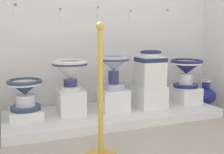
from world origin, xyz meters
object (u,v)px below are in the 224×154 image
(stanchion_post_near_left, at_px, (101,120))
(plinth_block_pale_glazed, at_px, (150,96))
(plinth_block_central_ornate, at_px, (26,114))
(plinth_block_slender_white, at_px, (185,95))
(info_placard_second, at_px, (63,12))
(plinth_block_rightmost, at_px, (113,100))
(info_placard_fourth, at_px, (133,14))
(antique_toilet_squat_floral, at_px, (70,70))
(antique_toilet_central_ornate, at_px, (25,90))
(info_placard_third, at_px, (101,11))
(antique_toilet_pale_glazed, at_px, (150,68))
(plinth_block_squat_floral, at_px, (71,102))
(info_placard_first, at_px, (19,8))
(antique_toilet_slender_white, at_px, (186,69))
(antique_toilet_rightmost, at_px, (114,66))
(decorative_vase_corner, at_px, (205,95))
(info_placard_fifth, at_px, (170,13))

(stanchion_post_near_left, bearing_deg, plinth_block_pale_glazed, 44.39)
(plinth_block_central_ornate, distance_m, plinth_block_slender_white, 1.98)
(plinth_block_pale_glazed, bearing_deg, info_placard_second, 152.34)
(plinth_block_rightmost, bearing_deg, info_placard_fourth, 45.79)
(antique_toilet_squat_floral, relative_size, info_placard_second, 3.03)
(antique_toilet_central_ornate, relative_size, plinth_block_rightmost, 1.15)
(info_placard_second, distance_m, info_placard_third, 0.48)
(info_placard_third, bearing_deg, antique_toilet_pale_glazed, -46.99)
(info_placard_fourth, distance_m, stanchion_post_near_left, 1.94)
(antique_toilet_pale_glazed, xyz_separation_m, info_placard_third, (-0.46, 0.49, 0.69))
(plinth_block_pale_glazed, xyz_separation_m, antique_toilet_pale_glazed, (0.00, 0.00, 0.35))
(plinth_block_squat_floral, relative_size, info_placard_fourth, 2.28)
(info_placard_third, relative_size, stanchion_post_near_left, 0.14)
(plinth_block_central_ornate, bearing_deg, antique_toilet_squat_floral, 0.08)
(plinth_block_squat_floral, distance_m, info_placard_first, 1.22)
(antique_toilet_squat_floral, xyz_separation_m, info_placard_second, (0.03, 0.43, 0.64))
(plinth_block_central_ornate, bearing_deg, antique_toilet_slender_white, -1.22)
(plinth_block_rightmost, distance_m, plinth_block_slender_white, 1.00)
(antique_toilet_squat_floral, xyz_separation_m, antique_toilet_slender_white, (1.50, -0.04, -0.05))
(antique_toilet_central_ornate, distance_m, antique_toilet_slender_white, 1.99)
(stanchion_post_near_left, bearing_deg, info_placard_second, 89.32)
(antique_toilet_rightmost, xyz_separation_m, decorative_vase_corner, (1.38, 0.07, -0.47))
(plinth_block_slender_white, height_order, info_placard_first, info_placard_first)
(antique_toilet_rightmost, height_order, info_placard_fifth, info_placard_fifth)
(plinth_block_rightmost, xyz_separation_m, plinth_block_slender_white, (1.00, 0.01, -0.02))
(plinth_block_central_ornate, bearing_deg, antique_toilet_rightmost, -3.08)
(plinth_block_rightmost, distance_m, antique_toilet_rightmost, 0.40)
(plinth_block_rightmost, bearing_deg, info_placard_first, 153.54)
(info_placard_third, bearing_deg, plinth_block_slender_white, -25.55)
(plinth_block_rightmost, bearing_deg, stanchion_post_near_left, -116.98)
(antique_toilet_rightmost, bearing_deg, info_placard_first, 153.54)
(plinth_block_rightmost, relative_size, plinth_block_pale_glazed, 0.92)
(plinth_block_pale_glazed, distance_m, antique_toilet_slender_white, 0.62)
(plinth_block_squat_floral, bearing_deg, info_placard_fifth, 15.70)
(antique_toilet_central_ornate, relative_size, info_placard_fifth, 2.74)
(antique_toilet_squat_floral, relative_size, antique_toilet_slender_white, 0.98)
(plinth_block_rightmost, distance_m, info_placard_second, 1.22)
(stanchion_post_near_left, bearing_deg, info_placard_third, 70.81)
(antique_toilet_squat_floral, relative_size, antique_toilet_pale_glazed, 0.94)
(info_placard_second, bearing_deg, info_placard_first, -180.00)
(plinth_block_slender_white, xyz_separation_m, decorative_vase_corner, (0.37, 0.06, -0.05))
(antique_toilet_central_ornate, xyz_separation_m, info_placard_third, (0.99, 0.43, 0.87))
(antique_toilet_squat_floral, bearing_deg, antique_toilet_pale_glazed, -3.59)
(antique_toilet_slender_white, bearing_deg, plinth_block_squat_floral, 178.36)
(plinth_block_squat_floral, distance_m, info_placard_third, 1.23)
(info_placard_first, bearing_deg, info_placard_fifth, -0.00)
(antique_toilet_central_ornate, height_order, info_placard_second, info_placard_second)
(plinth_block_central_ornate, xyz_separation_m, antique_toilet_pale_glazed, (1.45, -0.06, 0.44))
(antique_toilet_central_ornate, height_order, info_placard_fourth, info_placard_fourth)
(plinth_block_central_ornate, distance_m, plinth_block_squat_floral, 0.49)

